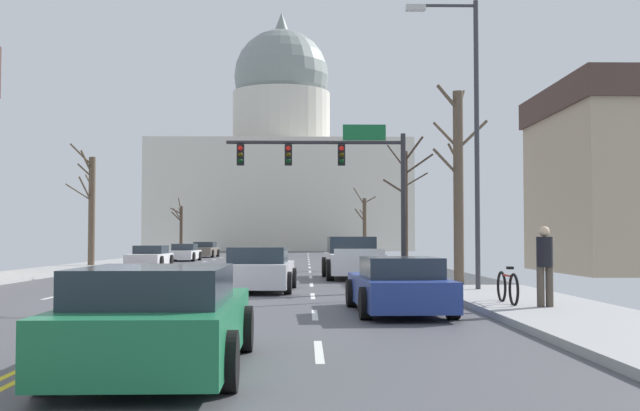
% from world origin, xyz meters
% --- Properties ---
extents(ground, '(20.00, 180.00, 0.20)m').
position_xyz_m(ground, '(0.00, -0.00, 0.02)').
color(ground, '#4A4A4F').
extents(signal_gantry, '(7.91, 0.41, 6.47)m').
position_xyz_m(signal_gantry, '(4.73, 14.71, 4.79)').
color(signal_gantry, '#28282D').
rests_on(signal_gantry, ground).
extents(street_lamp_right, '(2.09, 0.24, 8.29)m').
position_xyz_m(street_lamp_right, '(7.95, 2.60, 4.99)').
color(street_lamp_right, '#333338').
rests_on(street_lamp_right, ground).
extents(capitol_building, '(32.67, 18.74, 31.59)m').
position_xyz_m(capitol_building, '(0.00, 82.98, 10.64)').
color(capitol_building, beige).
rests_on(capitol_building, ground).
extents(pickup_truck_near_00, '(2.40, 5.29, 1.64)m').
position_xyz_m(pickup_truck_near_00, '(5.16, 11.27, 0.73)').
color(pickup_truck_near_00, silver).
rests_on(pickup_truck_near_00, ground).
extents(sedan_near_01, '(2.18, 4.55, 1.32)m').
position_xyz_m(sedan_near_01, '(1.92, 3.91, 0.62)').
color(sedan_near_01, silver).
rests_on(sedan_near_01, ground).
extents(sedan_near_02, '(2.07, 4.61, 1.19)m').
position_xyz_m(sedan_near_02, '(5.28, -2.94, 0.56)').
color(sedan_near_02, navy).
rests_on(sedan_near_02, ground).
extents(sedan_near_03, '(2.12, 4.68, 1.25)m').
position_xyz_m(sedan_near_03, '(1.57, -10.06, 0.60)').
color(sedan_near_03, '#1E7247').
rests_on(sedan_near_03, ground).
extents(sedan_oncoming_00, '(2.04, 4.69, 1.18)m').
position_xyz_m(sedan_oncoming_00, '(-5.31, 23.75, 0.56)').
color(sedan_oncoming_00, silver).
rests_on(sedan_oncoming_00, ground).
extents(sedan_oncoming_01, '(2.04, 4.28, 1.19)m').
position_xyz_m(sedan_oncoming_01, '(-5.15, 34.78, 0.55)').
color(sedan_oncoming_01, silver).
rests_on(sedan_oncoming_01, ground).
extents(sedan_oncoming_02, '(2.19, 4.69, 1.27)m').
position_xyz_m(sedan_oncoming_02, '(-5.17, 45.62, 0.60)').
color(sedan_oncoming_02, '#6B6056').
rests_on(sedan_oncoming_02, ground).
extents(flank_building_01, '(8.38, 10.22, 8.64)m').
position_xyz_m(flank_building_01, '(18.80, 16.39, 4.36)').
color(flank_building_01, tan).
rests_on(flank_building_01, ground).
extents(bare_tree_00, '(1.87, 1.77, 6.29)m').
position_xyz_m(bare_tree_00, '(8.10, 4.94, 3.36)').
color(bare_tree_00, brown).
rests_on(bare_tree_00, ground).
extents(bare_tree_01, '(1.49, 2.64, 6.59)m').
position_xyz_m(bare_tree_01, '(-8.26, 22.54, 3.27)').
color(bare_tree_01, brown).
rests_on(bare_tree_01, ground).
extents(bare_tree_02, '(2.55, 1.52, 6.68)m').
position_xyz_m(bare_tree_02, '(8.48, 20.80, 3.41)').
color(bare_tree_02, '#423328').
rests_on(bare_tree_02, ground).
extents(bare_tree_03, '(1.18, 2.24, 5.18)m').
position_xyz_m(bare_tree_03, '(-8.50, 53.96, 2.59)').
color(bare_tree_03, '#423328').
rests_on(bare_tree_03, ground).
extents(bare_tree_04, '(2.12, 1.84, 6.08)m').
position_xyz_m(bare_tree_04, '(8.64, 51.78, 2.89)').
color(bare_tree_04, '#4C3D2D').
rests_on(bare_tree_04, ground).
extents(pedestrian_00, '(0.35, 0.34, 1.70)m').
position_xyz_m(pedestrian_00, '(8.35, -3.13, 1.08)').
color(pedestrian_00, '#4C4238').
rests_on(pedestrian_00, ground).
extents(bicycle_parked, '(0.12, 1.77, 0.85)m').
position_xyz_m(bicycle_parked, '(7.81, -2.13, 0.49)').
color(bicycle_parked, black).
rests_on(bicycle_parked, ground).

